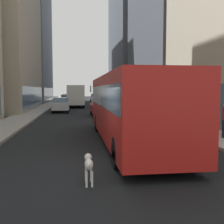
{
  "coord_description": "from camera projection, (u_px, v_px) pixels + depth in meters",
  "views": [
    {
      "loc": [
        -1.21,
        -8.58,
        2.44
      ],
      "look_at": [
        0.48,
        4.01,
        1.4
      ],
      "focal_mm": 43.55,
      "sensor_mm": 36.0,
      "label": 1
    }
  ],
  "objects": [
    {
      "name": "building_left_far",
      "position": [
        17.0,
        19.0,
        50.91
      ],
      "size": [
        11.19,
        19.12,
        31.5
      ],
      "color": "slate",
      "rests_on": "ground"
    },
    {
      "name": "dalmatian_dog",
      "position": [
        89.0,
        164.0,
        7.04
      ],
      "size": [
        0.22,
        0.96,
        0.72
      ],
      "color": "white",
      "rests_on": "ground"
    },
    {
      "name": "pedestrian_with_handbag",
      "position": [
        186.0,
        112.0,
        17.25
      ],
      "size": [
        0.45,
        0.34,
        1.69
      ],
      "color": "#1E1E2D",
      "rests_on": "sidewalk_right"
    },
    {
      "name": "ground_plane",
      "position": [
        83.0,
        105.0,
        43.4
      ],
      "size": [
        120.0,
        120.0,
        0.0
      ],
      "primitive_type": "plane",
      "color": "black"
    },
    {
      "name": "car_white_van",
      "position": [
        95.0,
        98.0,
        56.2
      ],
      "size": [
        1.87,
        4.05,
        1.62
      ],
      "color": "silver",
      "rests_on": "ground"
    },
    {
      "name": "sidewalk_left",
      "position": [
        47.0,
        105.0,
        42.64
      ],
      "size": [
        2.4,
        110.0,
        0.15
      ],
      "primitive_type": "cube",
      "color": "gray",
      "rests_on": "ground"
    },
    {
      "name": "transit_bus",
      "position": [
        128.0,
        104.0,
        12.52
      ],
      "size": [
        2.78,
        11.53,
        3.05
      ],
      "color": "red",
      "rests_on": "ground"
    },
    {
      "name": "car_grey_wagon",
      "position": [
        67.0,
        98.0,
        53.01
      ],
      "size": [
        1.94,
        4.76,
        1.62
      ],
      "color": "slate",
      "rests_on": "ground"
    },
    {
      "name": "car_black_suv",
      "position": [
        66.0,
        99.0,
        45.63
      ],
      "size": [
        1.72,
        4.34,
        1.62
      ],
      "color": "black",
      "rests_on": "ground"
    },
    {
      "name": "car_red_coupe",
      "position": [
        101.0,
        107.0,
        25.58
      ],
      "size": [
        1.94,
        4.44,
        1.62
      ],
      "color": "red",
      "rests_on": "ground"
    },
    {
      "name": "car_yellow_taxi",
      "position": [
        107.0,
        103.0,
        34.53
      ],
      "size": [
        1.84,
        4.63,
        1.62
      ],
      "color": "yellow",
      "rests_on": "ground"
    },
    {
      "name": "box_truck",
      "position": [
        76.0,
        95.0,
        38.49
      ],
      "size": [
        2.3,
        7.5,
        3.05
      ],
      "color": "#A51919",
      "rests_on": "ground"
    },
    {
      "name": "sidewalk_right",
      "position": [
        118.0,
        104.0,
        44.15
      ],
      "size": [
        2.4,
        110.0,
        0.15
      ],
      "primitive_type": "cube",
      "color": "#ADA89E",
      "rests_on": "ground"
    },
    {
      "name": "car_silver_sedan",
      "position": [
        61.0,
        105.0,
        29.5
      ],
      "size": [
        1.72,
        3.93,
        1.62
      ],
      "color": "#B7BABF",
      "rests_on": "ground"
    },
    {
      "name": "building_right_far",
      "position": [
        140.0,
        23.0,
        55.23
      ],
      "size": [
        10.46,
        19.95,
        32.23
      ],
      "color": "#4C515B",
      "rests_on": "ground"
    }
  ]
}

